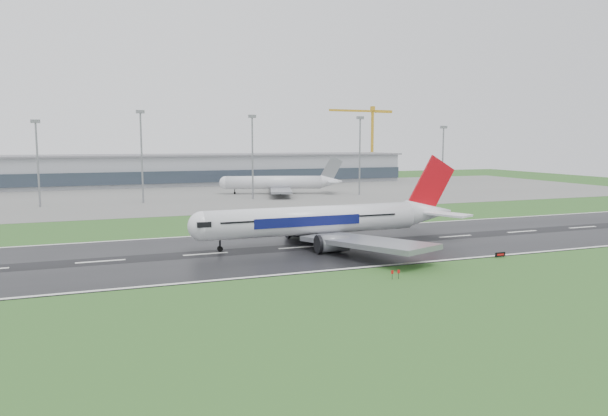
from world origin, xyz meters
name	(u,v)px	position (x,y,z in m)	size (l,w,h in m)	color
ground	(299,248)	(0.00, 0.00, 0.00)	(520.00, 520.00, 0.00)	#27551F
runway	(299,248)	(0.00, 0.00, 0.05)	(400.00, 45.00, 0.10)	black
apron	(200,195)	(0.00, 125.00, 0.04)	(400.00, 130.00, 0.08)	slate
terminal	(180,170)	(0.00, 185.00, 7.50)	(240.00, 36.00, 15.00)	gray
main_airliner	(331,202)	(8.17, 1.66, 9.36)	(62.76, 59.77, 18.53)	white
parked_airliner	(279,175)	(32.92, 116.79, 7.99)	(53.99, 50.27, 15.82)	silver
tower_crane	(372,142)	(120.51, 200.00, 21.99)	(44.53, 2.43, 43.98)	gold
runway_sign	(500,255)	(33.94, -23.12, 0.52)	(2.30, 0.26, 1.04)	black
floodmast_1	(38,165)	(-59.32, 100.00, 14.41)	(0.64, 0.64, 28.83)	gray
floodmast_2	(142,159)	(-24.87, 100.00, 16.33)	(0.64, 0.64, 32.66)	gray
floodmast_3	(253,159)	(16.77, 100.00, 15.82)	(0.64, 0.64, 31.64)	gray
floodmast_4	(360,157)	(63.19, 100.00, 15.87)	(0.64, 0.64, 31.74)	gray
floodmast_5	(443,160)	(104.18, 100.00, 14.11)	(0.64, 0.64, 28.22)	gray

